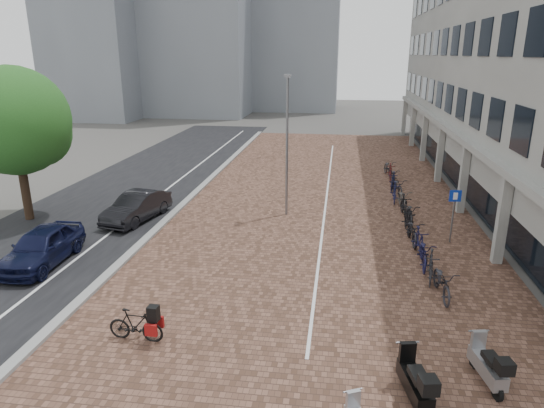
% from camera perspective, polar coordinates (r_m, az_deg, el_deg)
% --- Properties ---
extents(ground, '(140.00, 140.00, 0.00)m').
position_cam_1_polar(ground, '(15.70, -3.19, -11.13)').
color(ground, '#474442').
rests_on(ground, ground).
extents(plaza_brick, '(14.50, 42.00, 0.04)m').
position_cam_1_polar(plaza_brick, '(26.58, 6.12, 1.02)').
color(plaza_brick, brown).
rests_on(plaza_brick, ground).
extents(street_asphalt, '(8.00, 50.00, 0.03)m').
position_cam_1_polar(street_asphalt, '(29.08, -16.08, 1.86)').
color(street_asphalt, black).
rests_on(street_asphalt, ground).
extents(curb, '(0.35, 42.00, 0.14)m').
position_cam_1_polar(curb, '(27.71, -8.71, 1.73)').
color(curb, gray).
rests_on(curb, ground).
extents(lane_line, '(0.12, 44.00, 0.00)m').
position_cam_1_polar(lane_line, '(28.32, -12.39, 1.76)').
color(lane_line, white).
rests_on(lane_line, street_asphalt).
extents(parking_line, '(0.10, 30.00, 0.00)m').
position_cam_1_polar(parking_line, '(26.57, 6.56, 1.05)').
color(parking_line, white).
rests_on(parking_line, plaza_brick).
extents(office_building, '(8.40, 40.00, 15.00)m').
position_cam_1_polar(office_building, '(31.20, 28.59, 17.22)').
color(office_building, '#979792').
rests_on(office_building, ground).
extents(car_navy, '(1.80, 4.17, 1.40)m').
position_cam_1_polar(car_navy, '(19.68, -25.79, -4.59)').
color(car_navy, black).
rests_on(car_navy, ground).
extents(car_dark, '(2.16, 4.21, 1.32)m').
position_cam_1_polar(car_dark, '(23.23, -15.84, -0.33)').
color(car_dark, black).
rests_on(car_dark, ground).
extents(hero_bike, '(1.60, 0.53, 1.11)m').
position_cam_1_polar(hero_bike, '(13.87, -15.97, -13.66)').
color(hero_bike, black).
rests_on(hero_bike, ground).
extents(scooter_front, '(0.80, 1.69, 1.11)m').
position_cam_1_polar(scooter_front, '(12.88, 24.36, -16.98)').
color(scooter_front, gray).
rests_on(scooter_front, ground).
extents(scooter_mid, '(0.88, 1.82, 1.20)m').
position_cam_1_polar(scooter_mid, '(11.72, 16.70, -19.53)').
color(scooter_mid, black).
rests_on(scooter_mid, ground).
extents(parking_sign, '(0.48, 0.11, 2.28)m').
position_cam_1_polar(parking_sign, '(20.77, 20.87, -0.48)').
color(parking_sign, slate).
rests_on(parking_sign, ground).
extents(lamp_near, '(0.12, 0.12, 6.56)m').
position_cam_1_polar(lamp_near, '(22.47, 1.80, 6.65)').
color(lamp_near, slate).
rests_on(lamp_near, ground).
extents(lamp_far, '(0.12, 0.12, 6.01)m').
position_cam_1_polar(lamp_far, '(36.71, 1.78, 10.46)').
color(lamp_far, gray).
rests_on(lamp_far, ground).
extents(street_tree, '(4.87, 4.87, 7.08)m').
position_cam_1_polar(street_tree, '(24.56, -27.97, 8.46)').
color(street_tree, '#382619').
rests_on(street_tree, ground).
extents(bike_row, '(1.21, 18.13, 1.05)m').
position_cam_1_polar(bike_row, '(23.82, 15.56, -0.22)').
color(bike_row, '#222228').
rests_on(bike_row, ground).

